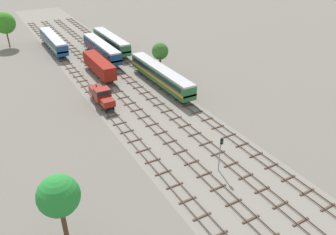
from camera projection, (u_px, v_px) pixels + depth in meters
ground_plane at (116, 79)px, 72.82m from camera, size 480.00×480.00×0.00m
ballast_bed at (116, 79)px, 72.82m from camera, size 17.49×176.00×0.01m
track_far_left at (84, 83)px, 70.60m from camera, size 2.40×126.00×0.29m
track_left at (105, 79)px, 72.54m from camera, size 2.40×126.00×0.29m
track_centre_left at (124, 75)px, 74.48m from camera, size 2.40×126.00×0.29m
track_centre at (142, 72)px, 76.43m from camera, size 2.40×126.00×0.29m
shunter_loco_far_left_nearest at (102, 95)px, 61.05m from camera, size 2.74×8.46×3.10m
passenger_coach_centre_near at (161, 74)px, 68.33m from camera, size 2.96×22.00×3.80m
freight_boxcar_left_mid at (99, 65)px, 73.58m from camera, size 2.87×14.00×3.60m
diesel_railcar_centre_left_midfar at (101, 48)px, 83.82m from camera, size 2.96×20.50×3.80m
diesel_railcar_centre_far at (111, 41)px, 89.62m from camera, size 2.96×20.50×3.80m
diesel_railcar_far_left_farther at (53, 41)px, 89.62m from camera, size 2.96×20.50×3.80m
signal_post_nearest at (220, 150)px, 43.29m from camera, size 0.28×0.47×5.18m
lineside_tree_0 at (4, 23)px, 90.46m from camera, size 5.72×5.72×9.44m
lineside_tree_1 at (160, 51)px, 73.27m from camera, size 3.66×3.66×7.06m
lineside_tree_2 at (59, 196)px, 31.90m from camera, size 4.18×4.18×8.05m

